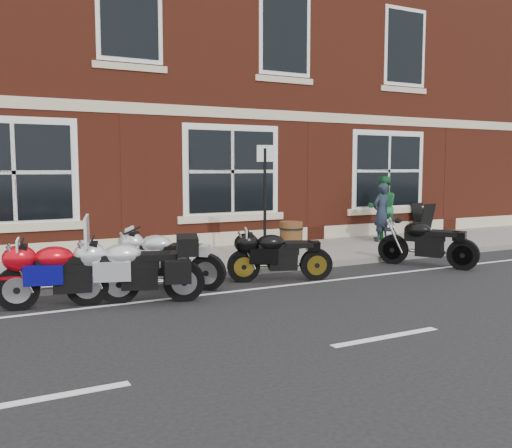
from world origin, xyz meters
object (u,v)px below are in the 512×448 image
object	(u,v)px
pedestrian_right	(383,208)
parking_sign	(265,194)
a_board_sign	(423,218)
moto_sport_black	(278,254)
moto_naked_black	(426,241)
moto_sport_red	(66,271)
moto_touring_silver	(132,267)
barrel_planter	(291,235)
moto_sport_silver	(166,257)
pedestrian_left	(381,212)

from	to	relation	value
pedestrian_right	parking_sign	world-z (taller)	parking_sign
pedestrian_right	a_board_sign	distance (m)	2.02
moto_sport_black	moto_naked_black	world-z (taller)	moto_naked_black
moto_sport_red	moto_touring_silver	bearing A→B (deg)	-93.31
moto_sport_red	barrel_planter	distance (m)	6.49
moto_sport_black	moto_naked_black	bearing A→B (deg)	-71.75
a_board_sign	barrel_planter	xyz separation A→B (m)	(-5.04, -0.78, -0.13)
a_board_sign	barrel_planter	distance (m)	5.10
moto_naked_black	parking_sign	distance (m)	3.50
moto_sport_silver	a_board_sign	world-z (taller)	a_board_sign
moto_touring_silver	barrel_planter	xyz separation A→B (m)	(4.82, 3.23, -0.11)
moto_touring_silver	moto_sport_black	xyz separation A→B (m)	(2.82, 0.43, -0.06)
moto_sport_black	a_board_sign	distance (m)	7.89
moto_sport_silver	pedestrian_right	distance (m)	7.61
moto_touring_silver	moto_sport_red	size ratio (longest dim) A/B	0.98
moto_touring_silver	moto_sport_red	world-z (taller)	moto_touring_silver
moto_touring_silver	moto_naked_black	bearing A→B (deg)	-69.89
moto_sport_red	parking_sign	size ratio (longest dim) A/B	0.85
moto_sport_red	a_board_sign	distance (m)	11.43
pedestrian_left	parking_sign	size ratio (longest dim) A/B	0.64
pedestrian_left	barrel_planter	bearing A→B (deg)	-8.55
moto_naked_black	barrel_planter	xyz separation A→B (m)	(-1.50, 2.93, -0.09)
moto_sport_red	pedestrian_left	size ratio (longest dim) A/B	1.34
moto_sport_silver	barrel_planter	bearing A→B (deg)	-16.46
moto_touring_silver	pedestrian_left	distance (m)	8.25
moto_sport_red	moto_sport_black	xyz separation A→B (m)	(3.76, 0.19, -0.03)
pedestrian_left	a_board_sign	size ratio (longest dim) A/B	1.70
pedestrian_left	moto_touring_silver	bearing A→B (deg)	14.72
moto_touring_silver	moto_sport_black	bearing A→B (deg)	-64.01
moto_sport_silver	moto_naked_black	xyz separation A→B (m)	(5.49, -0.53, 0.01)
moto_sport_red	pedestrian_left	world-z (taller)	pedestrian_left
moto_touring_silver	moto_sport_silver	bearing A→B (deg)	-27.78
a_board_sign	pedestrian_right	bearing A→B (deg)	-176.46
moto_naked_black	moto_sport_silver	bearing A→B (deg)	143.45
a_board_sign	parking_sign	world-z (taller)	parking_sign
moto_sport_red	moto_sport_silver	bearing A→B (deg)	-60.40
moto_naked_black	parking_sign	world-z (taller)	parking_sign
moto_sport_silver	a_board_sign	bearing A→B (deg)	-28.09
parking_sign	moto_sport_red	bearing A→B (deg)	-139.59
moto_naked_black	a_board_sign	xyz separation A→B (m)	(3.54, 3.70, 0.03)
moto_sport_red	pedestrian_right	xyz separation A→B (m)	(8.87, 3.31, 0.44)
moto_naked_black	pedestrian_right	bearing A→B (deg)	32.69
pedestrian_right	barrel_planter	size ratio (longest dim) A/B	2.65
pedestrian_right	a_board_sign	xyz separation A→B (m)	(1.93, 0.45, -0.40)
a_board_sign	pedestrian_left	bearing A→B (deg)	-170.33
pedestrian_left	barrel_planter	xyz separation A→B (m)	(-2.77, 0.02, -0.45)
pedestrian_right	a_board_sign	bearing A→B (deg)	-143.42
parking_sign	moto_naked_black	bearing A→B (deg)	-10.86
barrel_planter	moto_sport_silver	bearing A→B (deg)	-149.00
moto_sport_black	a_board_sign	bearing A→B (deg)	-42.72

